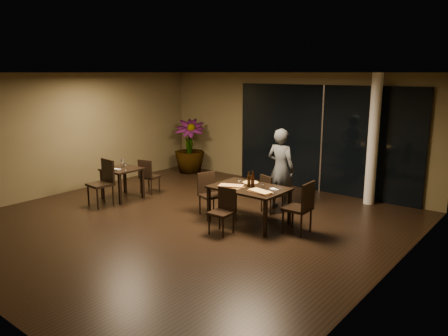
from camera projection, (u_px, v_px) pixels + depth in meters
ground at (186, 222)px, 8.91m from camera, size 8.00×8.00×0.00m
wall_back at (290, 130)px, 11.67m from camera, size 8.00×0.10×3.00m
wall_left at (70, 133)px, 11.08m from camera, size 0.10×8.00×3.00m
wall_right at (393, 182)px, 6.10m from camera, size 0.10×8.00×3.00m
ceiling at (183, 71)px, 8.26m from camera, size 8.00×8.00×0.04m
window_panel at (323, 139)px, 11.02m from camera, size 5.00×0.06×2.70m
column at (373, 140)px, 9.89m from camera, size 0.24×0.24×3.00m
main_table at (249, 191)px, 8.76m from camera, size 1.50×1.00×0.75m
side_table at (122, 173)px, 10.48m from camera, size 0.80×0.80×0.75m
chair_main_far at (269, 192)px, 9.43m from camera, size 0.50×0.50×0.85m
chair_main_near at (224, 208)px, 8.26m from camera, size 0.42×0.42×0.87m
chair_main_left at (209, 191)px, 9.35m from camera, size 0.53×0.53×0.91m
chair_main_right at (302, 205)px, 8.17m from camera, size 0.48×0.48×1.02m
chair_side_far at (148, 175)px, 10.94m from camera, size 0.48×0.48×0.88m
chair_side_near at (104, 180)px, 9.99m from camera, size 0.53×0.53×1.06m
diner at (281, 169)px, 9.65m from camera, size 0.62×0.41×1.81m
potted_plant at (190, 146)px, 13.23m from camera, size 1.24×1.24×1.61m
pizza_board_left at (231, 187)px, 8.76m from camera, size 0.54×0.27×0.01m
pizza_board_right at (260, 192)px, 8.34m from camera, size 0.52×0.31×0.01m
oblong_pizza_left at (231, 186)px, 8.75m from camera, size 0.51×0.39×0.02m
oblong_pizza_right at (260, 191)px, 8.34m from camera, size 0.47×0.29×0.02m
round_pizza at (250, 183)px, 9.07m from camera, size 0.31×0.31×0.01m
bottle_a at (249, 179)px, 8.74m from camera, size 0.07×0.07×0.31m
bottle_b at (253, 180)px, 8.69m from camera, size 0.07×0.07×0.30m
bottle_c at (253, 178)px, 8.79m from camera, size 0.07×0.07×0.32m
tumbler_left at (240, 182)px, 8.98m from camera, size 0.07×0.07×0.08m
tumbler_right at (263, 186)px, 8.69m from camera, size 0.07×0.07×0.09m
napkin_near at (269, 192)px, 8.34m from camera, size 0.20×0.16×0.01m
napkin_far at (274, 189)px, 8.56m from camera, size 0.20×0.16×0.01m
wine_glass_a at (123, 163)px, 10.57m from camera, size 0.09×0.09×0.20m
wine_glass_b at (125, 166)px, 10.34m from camera, size 0.07×0.07×0.16m
side_napkin at (117, 169)px, 10.33m from camera, size 0.20×0.14×0.01m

